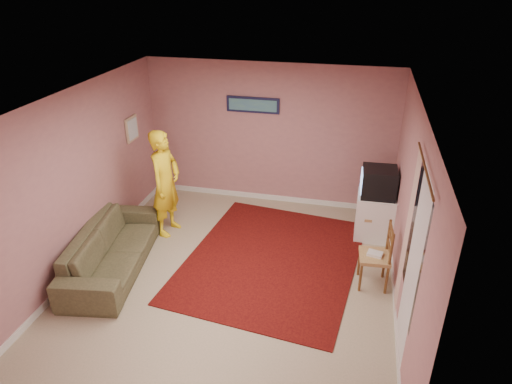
% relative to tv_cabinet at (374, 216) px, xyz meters
% --- Properties ---
extents(ground, '(5.00, 5.00, 0.00)m').
position_rel_tv_cabinet_xyz_m(ground, '(-1.95, -1.58, -0.38)').
color(ground, tan).
rests_on(ground, ground).
extents(wall_back, '(4.50, 0.02, 2.60)m').
position_rel_tv_cabinet_xyz_m(wall_back, '(-1.95, 0.92, 0.92)').
color(wall_back, '#AB7270').
rests_on(wall_back, ground).
extents(wall_front, '(4.50, 0.02, 2.60)m').
position_rel_tv_cabinet_xyz_m(wall_front, '(-1.95, -4.08, 0.92)').
color(wall_front, '#AB7270').
rests_on(wall_front, ground).
extents(wall_left, '(0.02, 5.00, 2.60)m').
position_rel_tv_cabinet_xyz_m(wall_left, '(-4.20, -1.58, 0.92)').
color(wall_left, '#AB7270').
rests_on(wall_left, ground).
extents(wall_right, '(0.02, 5.00, 2.60)m').
position_rel_tv_cabinet_xyz_m(wall_right, '(0.30, -1.58, 0.92)').
color(wall_right, '#AB7270').
rests_on(wall_right, ground).
extents(ceiling, '(4.50, 5.00, 0.02)m').
position_rel_tv_cabinet_xyz_m(ceiling, '(-1.95, -1.58, 2.22)').
color(ceiling, silver).
rests_on(ceiling, wall_back).
extents(baseboard_back, '(4.50, 0.02, 0.10)m').
position_rel_tv_cabinet_xyz_m(baseboard_back, '(-1.95, 0.91, -0.33)').
color(baseboard_back, silver).
rests_on(baseboard_back, ground).
extents(baseboard_left, '(0.02, 5.00, 0.10)m').
position_rel_tv_cabinet_xyz_m(baseboard_left, '(-4.19, -1.58, -0.33)').
color(baseboard_left, silver).
rests_on(baseboard_left, ground).
extents(baseboard_right, '(0.02, 5.00, 0.10)m').
position_rel_tv_cabinet_xyz_m(baseboard_right, '(0.29, -1.58, -0.33)').
color(baseboard_right, silver).
rests_on(baseboard_right, ground).
extents(window, '(0.01, 1.10, 1.50)m').
position_rel_tv_cabinet_xyz_m(window, '(0.29, -2.48, 1.07)').
color(window, black).
rests_on(window, wall_right).
extents(curtain_sheer, '(0.01, 0.75, 2.10)m').
position_rel_tv_cabinet_xyz_m(curtain_sheer, '(0.28, -2.63, 0.87)').
color(curtain_sheer, silver).
rests_on(curtain_sheer, wall_right).
extents(curtain_floral, '(0.01, 0.35, 2.10)m').
position_rel_tv_cabinet_xyz_m(curtain_floral, '(0.26, -1.93, 0.87)').
color(curtain_floral, beige).
rests_on(curtain_floral, wall_right).
extents(curtain_rod, '(0.02, 1.40, 0.02)m').
position_rel_tv_cabinet_xyz_m(curtain_rod, '(0.25, -2.48, 1.94)').
color(curtain_rod, brown).
rests_on(curtain_rod, wall_right).
extents(picture_back, '(0.95, 0.04, 0.28)m').
position_rel_tv_cabinet_xyz_m(picture_back, '(-2.25, 0.88, 1.47)').
color(picture_back, black).
rests_on(picture_back, wall_back).
extents(picture_left, '(0.04, 0.38, 0.42)m').
position_rel_tv_cabinet_xyz_m(picture_left, '(-4.17, 0.02, 1.17)').
color(picture_left, tan).
rests_on(picture_left, wall_left).
extents(area_rug, '(2.82, 3.36, 0.02)m').
position_rel_tv_cabinet_xyz_m(area_rug, '(-1.49, -1.06, -0.37)').
color(area_rug, '#320507').
rests_on(area_rug, ground).
extents(tv_cabinet, '(0.60, 0.54, 0.76)m').
position_rel_tv_cabinet_xyz_m(tv_cabinet, '(0.00, 0.00, 0.00)').
color(tv_cabinet, white).
rests_on(tv_cabinet, ground).
extents(crt_tv, '(0.56, 0.50, 0.46)m').
position_rel_tv_cabinet_xyz_m(crt_tv, '(-0.01, -0.00, 0.61)').
color(crt_tv, black).
rests_on(crt_tv, tv_cabinet).
extents(chair_a, '(0.42, 0.40, 0.48)m').
position_rel_tv_cabinet_xyz_m(chair_a, '(0.03, -0.08, 0.16)').
color(chair_a, tan).
rests_on(chair_a, ground).
extents(dvd_player, '(0.41, 0.32, 0.06)m').
position_rel_tv_cabinet_xyz_m(dvd_player, '(0.03, -0.08, 0.10)').
color(dvd_player, '#A8A8AC').
rests_on(dvd_player, chair_a).
extents(blue_throw, '(0.43, 0.05, 0.45)m').
position_rel_tv_cabinet_xyz_m(blue_throw, '(0.03, 0.11, 0.33)').
color(blue_throw, '#85B8DA').
rests_on(blue_throw, chair_a).
extents(chair_b, '(0.44, 0.46, 0.52)m').
position_rel_tv_cabinet_xyz_m(chair_b, '(-0.01, -1.31, 0.20)').
color(chair_b, tan).
rests_on(chair_b, ground).
extents(game_console, '(0.23, 0.19, 0.04)m').
position_rel_tv_cabinet_xyz_m(game_console, '(-0.01, -1.31, 0.13)').
color(game_console, silver).
rests_on(game_console, chair_b).
extents(sofa, '(1.20, 2.33, 0.65)m').
position_rel_tv_cabinet_xyz_m(sofa, '(-3.75, -1.76, -0.06)').
color(sofa, brown).
rests_on(sofa, ground).
extents(person, '(0.52, 0.71, 1.79)m').
position_rel_tv_cabinet_xyz_m(person, '(-3.35, -0.60, 0.51)').
color(person, yellow).
rests_on(person, ground).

